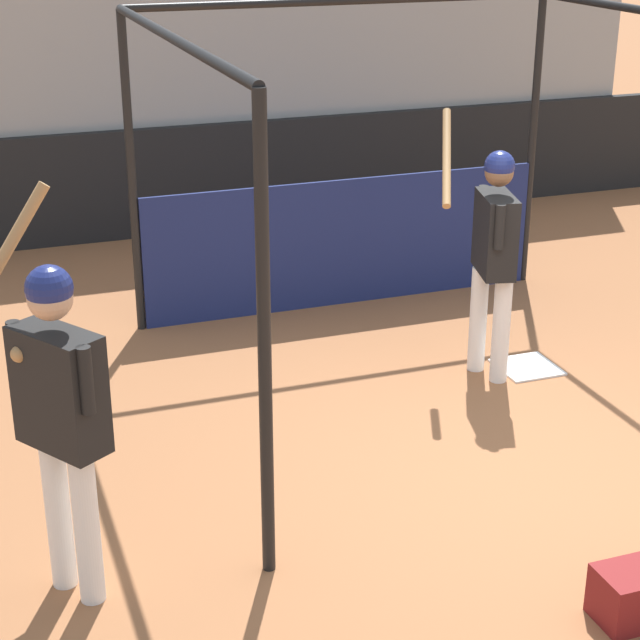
% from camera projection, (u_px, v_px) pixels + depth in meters
% --- Properties ---
extents(ground_plane, '(60.00, 60.00, 0.00)m').
position_uv_depth(ground_plane, '(537.00, 479.00, 6.64)').
color(ground_plane, '#935B38').
extents(outfield_wall, '(24.00, 0.12, 1.13)m').
position_uv_depth(outfield_wall, '(264.00, 173.00, 11.49)').
color(outfield_wall, black).
rests_on(outfield_wall, ground).
extents(bleacher_section, '(8.70, 3.20, 2.81)m').
position_uv_depth(bleacher_section, '(222.00, 72.00, 12.63)').
color(bleacher_section, '#9E9E99').
rests_on(bleacher_section, ground).
extents(batting_cage, '(3.67, 3.68, 2.61)m').
position_uv_depth(batting_cage, '(375.00, 197.00, 8.45)').
color(batting_cage, black).
rests_on(batting_cage, ground).
extents(home_plate, '(0.44, 0.44, 0.02)m').
position_uv_depth(home_plate, '(527.00, 367.00, 8.17)').
color(home_plate, white).
rests_on(home_plate, ground).
extents(player_batter, '(0.59, 1.00, 1.90)m').
position_uv_depth(player_batter, '(493.00, 243.00, 7.69)').
color(player_batter, white).
rests_on(player_batter, ground).
extents(player_waiting, '(0.71, 0.68, 2.10)m').
position_uv_depth(player_waiting, '(59.00, 402.00, 5.17)').
color(player_waiting, white).
rests_on(player_waiting, ground).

